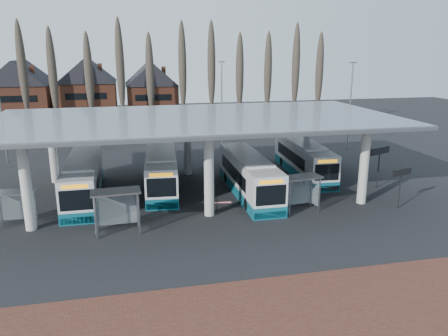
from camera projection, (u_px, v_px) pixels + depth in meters
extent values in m
plane|color=black|center=(216.00, 228.00, 29.07)|extent=(140.00, 140.00, 0.00)
cylinder|color=beige|center=(26.00, 186.00, 28.13)|extent=(0.70, 0.70, 6.00)
cylinder|color=beige|center=(53.00, 149.00, 38.50)|extent=(0.70, 0.70, 6.00)
cylinder|color=beige|center=(209.00, 175.00, 30.64)|extent=(0.70, 0.70, 6.00)
cylinder|color=beige|center=(187.00, 143.00, 41.00)|extent=(0.70, 0.70, 6.00)
cylinder|color=beige|center=(364.00, 166.00, 33.14)|extent=(0.70, 0.70, 6.00)
cylinder|color=beige|center=(307.00, 138.00, 43.50)|extent=(0.70, 0.70, 6.00)
cube|color=gray|center=(196.00, 118.00, 34.96)|extent=(32.00, 16.00, 0.12)
cube|color=silver|center=(196.00, 117.00, 34.95)|extent=(31.50, 15.50, 0.04)
cone|color=#473D33|center=(22.00, 85.00, 54.50)|extent=(0.36, 0.36, 14.50)
ellipsoid|color=#473D33|center=(21.00, 71.00, 54.04)|extent=(1.10, 1.10, 11.02)
cone|color=#473D33|center=(56.00, 84.00, 55.33)|extent=(0.36, 0.36, 14.50)
ellipsoid|color=#473D33|center=(55.00, 70.00, 54.88)|extent=(1.10, 1.10, 11.02)
cone|color=#473D33|center=(89.00, 84.00, 56.17)|extent=(0.36, 0.36, 14.50)
ellipsoid|color=#473D33|center=(88.00, 70.00, 55.71)|extent=(1.10, 1.10, 11.02)
cone|color=#473D33|center=(121.00, 83.00, 57.00)|extent=(0.36, 0.36, 14.50)
ellipsoid|color=#473D33|center=(120.00, 70.00, 56.54)|extent=(1.10, 1.10, 11.02)
cone|color=#473D33|center=(152.00, 83.00, 57.84)|extent=(0.36, 0.36, 14.50)
ellipsoid|color=#473D33|center=(151.00, 69.00, 57.38)|extent=(1.10, 1.10, 11.02)
cone|color=#473D33|center=(182.00, 82.00, 58.67)|extent=(0.36, 0.36, 14.50)
ellipsoid|color=#473D33|center=(181.00, 69.00, 58.21)|extent=(1.10, 1.10, 11.02)
cone|color=#473D33|center=(211.00, 82.00, 59.51)|extent=(0.36, 0.36, 14.50)
ellipsoid|color=#473D33|center=(211.00, 69.00, 59.05)|extent=(1.10, 1.10, 11.02)
cone|color=#473D33|center=(239.00, 81.00, 60.34)|extent=(0.36, 0.36, 14.50)
ellipsoid|color=#473D33|center=(239.00, 69.00, 59.88)|extent=(1.10, 1.10, 11.02)
cone|color=#473D33|center=(267.00, 81.00, 61.17)|extent=(0.36, 0.36, 14.50)
ellipsoid|color=#473D33|center=(267.00, 68.00, 60.72)|extent=(1.10, 1.10, 11.02)
cone|color=#473D33|center=(294.00, 81.00, 62.01)|extent=(0.36, 0.36, 14.50)
ellipsoid|color=#473D33|center=(294.00, 68.00, 61.55)|extent=(1.10, 1.10, 11.02)
cone|color=#473D33|center=(320.00, 80.00, 62.84)|extent=(0.36, 0.36, 14.50)
ellipsoid|color=#473D33|center=(321.00, 68.00, 62.39)|extent=(1.10, 1.10, 11.02)
cube|color=brown|center=(24.00, 105.00, 65.32)|extent=(8.00, 10.00, 7.00)
pyramid|color=black|center=(18.00, 57.00, 63.49)|extent=(8.30, 10.30, 3.50)
cube|color=brown|center=(90.00, 103.00, 67.31)|extent=(8.00, 10.00, 7.00)
pyramid|color=black|center=(86.00, 56.00, 65.47)|extent=(8.30, 10.30, 3.50)
cube|color=brown|center=(152.00, 102.00, 69.29)|extent=(8.00, 10.00, 7.00)
pyramid|color=black|center=(150.00, 56.00, 67.45)|extent=(8.30, 10.30, 3.50)
cylinder|color=slate|center=(1.00, 115.00, 44.73)|extent=(0.16, 0.16, 10.00)
cylinder|color=slate|center=(222.00, 104.00, 53.50)|extent=(0.16, 0.16, 10.00)
cube|color=slate|center=(222.00, 62.00, 52.16)|extent=(0.80, 0.15, 0.15)
cylinder|color=slate|center=(350.00, 107.00, 50.77)|extent=(0.16, 0.16, 10.00)
cube|color=slate|center=(353.00, 62.00, 49.43)|extent=(0.80, 0.15, 0.15)
cube|color=white|center=(83.00, 177.00, 34.58)|extent=(2.49, 11.54, 2.69)
cube|color=#0D5668|center=(85.00, 193.00, 34.92)|extent=(2.51, 11.56, 0.86)
cube|color=white|center=(82.00, 160.00, 34.22)|extent=(2.23, 6.92, 0.17)
cube|color=black|center=(84.00, 174.00, 35.01)|extent=(2.52, 8.31, 1.06)
cube|color=black|center=(76.00, 200.00, 29.16)|extent=(2.16, 0.07, 1.44)
cube|color=black|center=(88.00, 159.00, 39.96)|extent=(2.08, 0.07, 1.15)
cube|color=orange|center=(75.00, 187.00, 28.91)|extent=(1.71, 0.05, 0.29)
cube|color=black|center=(78.00, 220.00, 29.55)|extent=(2.33, 0.09, 0.48)
cylinder|color=black|center=(64.00, 209.00, 31.24)|extent=(0.27, 0.92, 0.92)
cylinder|color=black|center=(96.00, 207.00, 31.72)|extent=(0.27, 0.92, 0.92)
cylinder|color=black|center=(74.00, 181.00, 37.85)|extent=(0.27, 0.92, 0.92)
cylinder|color=black|center=(101.00, 180.00, 38.32)|extent=(0.27, 0.92, 0.92)
cube|color=white|center=(161.00, 168.00, 37.36)|extent=(3.34, 11.67, 2.69)
cube|color=#0D5668|center=(162.00, 182.00, 37.70)|extent=(3.36, 11.70, 0.86)
cube|color=white|center=(161.00, 152.00, 36.99)|extent=(2.74, 7.06, 0.17)
cube|color=black|center=(161.00, 165.00, 37.79)|extent=(3.13, 8.46, 1.06)
cube|color=black|center=(162.00, 188.00, 31.86)|extent=(2.15, 0.23, 1.44)
cube|color=black|center=(161.00, 152.00, 42.82)|extent=(2.08, 0.22, 1.15)
cube|color=orange|center=(161.00, 175.00, 31.61)|extent=(1.71, 0.18, 0.29)
cube|color=black|center=(162.00, 206.00, 32.25)|extent=(2.32, 0.26, 0.48)
cylinder|color=black|center=(148.00, 196.00, 34.06)|extent=(0.34, 0.94, 0.92)
cylinder|color=black|center=(176.00, 195.00, 34.35)|extent=(0.34, 0.94, 0.92)
cylinder|color=black|center=(150.00, 172.00, 40.75)|extent=(0.34, 0.94, 0.92)
cylinder|color=black|center=(174.00, 171.00, 41.05)|extent=(0.34, 0.94, 0.92)
cube|color=white|center=(249.00, 173.00, 35.60)|extent=(2.56, 11.66, 2.72)
cube|color=#0D5668|center=(249.00, 189.00, 35.94)|extent=(2.58, 11.68, 0.87)
cube|color=white|center=(249.00, 157.00, 35.23)|extent=(2.28, 7.00, 0.17)
cube|color=black|center=(247.00, 171.00, 36.03)|extent=(2.58, 8.40, 1.07)
cube|color=black|center=(271.00, 195.00, 30.11)|extent=(2.18, 0.08, 1.45)
cube|color=black|center=(233.00, 156.00, 41.05)|extent=(2.10, 0.07, 1.16)
cube|color=orange|center=(271.00, 182.00, 29.86)|extent=(1.73, 0.06, 0.29)
cube|color=black|center=(270.00, 215.00, 30.51)|extent=(2.35, 0.10, 0.48)
cylinder|color=black|center=(247.00, 204.00, 32.23)|extent=(0.28, 0.93, 0.93)
cylinder|color=black|center=(276.00, 202.00, 32.68)|extent=(0.28, 0.93, 0.93)
cylinder|color=black|center=(227.00, 178.00, 38.91)|extent=(0.28, 0.93, 0.93)
cylinder|color=black|center=(251.00, 176.00, 39.36)|extent=(0.28, 0.93, 0.93)
cube|color=white|center=(304.00, 157.00, 41.31)|extent=(2.99, 11.38, 2.63)
cube|color=#0D5668|center=(303.00, 170.00, 41.64)|extent=(3.01, 11.40, 0.84)
cube|color=white|center=(305.00, 143.00, 40.95)|extent=(2.51, 6.86, 0.17)
cube|color=black|center=(302.00, 155.00, 41.73)|extent=(2.86, 8.23, 1.03)
cube|color=black|center=(327.00, 172.00, 35.95)|extent=(2.11, 0.17, 1.41)
cube|color=black|center=(286.00, 144.00, 46.62)|extent=(2.03, 0.17, 1.13)
cube|color=orange|center=(328.00, 161.00, 35.70)|extent=(1.68, 0.14, 0.28)
cube|color=black|center=(326.00, 189.00, 36.33)|extent=(2.27, 0.20, 0.47)
cylinder|color=black|center=(305.00, 181.00, 38.07)|extent=(0.31, 0.91, 0.90)
cylinder|color=black|center=(329.00, 180.00, 38.41)|extent=(0.31, 0.91, 0.90)
cylinder|color=black|center=(282.00, 162.00, 44.59)|extent=(0.31, 0.91, 0.90)
cylinder|color=black|center=(303.00, 161.00, 44.93)|extent=(0.31, 0.91, 0.90)
cube|color=gray|center=(31.00, 212.00, 28.77)|extent=(0.08, 0.08, 2.37)
cube|color=gray|center=(0.00, 208.00, 29.42)|extent=(0.08, 0.08, 2.37)
cube|color=gray|center=(35.00, 206.00, 29.76)|extent=(0.08, 0.08, 2.37)
cube|color=gray|center=(13.00, 192.00, 28.77)|extent=(2.73, 1.49, 0.09)
cube|color=silver|center=(18.00, 206.00, 29.63)|extent=(2.27, 0.18, 1.90)
cube|color=silver|center=(34.00, 208.00, 29.26)|extent=(0.10, 1.04, 1.90)
cube|color=gray|center=(96.00, 218.00, 27.12)|extent=(0.09, 0.09, 2.76)
cube|color=gray|center=(139.00, 214.00, 27.80)|extent=(0.09, 0.09, 2.76)
cube|color=gray|center=(96.00, 212.00, 28.25)|extent=(0.09, 0.09, 2.76)
cube|color=gray|center=(137.00, 208.00, 28.93)|extent=(0.09, 0.09, 2.76)
cube|color=gray|center=(116.00, 192.00, 27.65)|extent=(3.17, 1.71, 0.11)
cube|color=silver|center=(117.00, 208.00, 28.63)|extent=(2.65, 0.19, 2.21)
cube|color=silver|center=(95.00, 214.00, 27.65)|extent=(0.11, 1.22, 2.21)
cube|color=silver|center=(139.00, 210.00, 28.37)|extent=(0.11, 1.22, 2.21)
cube|color=gray|center=(290.00, 199.00, 30.96)|extent=(0.09, 0.09, 2.56)
cube|color=gray|center=(319.00, 195.00, 31.81)|extent=(0.09, 0.09, 2.56)
cube|color=gray|center=(282.00, 194.00, 31.98)|extent=(0.09, 0.09, 2.56)
cube|color=gray|center=(311.00, 190.00, 32.82)|extent=(0.09, 0.09, 2.56)
cube|color=gray|center=(302.00, 177.00, 31.54)|extent=(3.05, 1.84, 0.10)
cube|color=silver|center=(297.00, 191.00, 32.43)|extent=(2.44, 0.40, 2.05)
cube|color=silver|center=(285.00, 196.00, 31.44)|extent=(0.21, 1.12, 2.05)
cube|color=silver|center=(316.00, 192.00, 32.32)|extent=(0.21, 1.12, 2.05)
cylinder|color=black|center=(400.00, 189.00, 32.43)|extent=(0.09, 0.09, 2.98)
cube|color=black|center=(402.00, 172.00, 32.09)|extent=(1.99, 0.74, 0.51)
cylinder|color=black|center=(378.00, 168.00, 37.21)|extent=(0.11, 0.11, 3.48)
cube|color=black|center=(380.00, 151.00, 36.81)|extent=(2.26, 1.03, 0.60)
cube|color=black|center=(217.00, 205.00, 32.01)|extent=(0.07, 0.07, 0.98)
cube|color=red|center=(218.00, 202.00, 31.50)|extent=(1.94, 0.38, 0.09)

